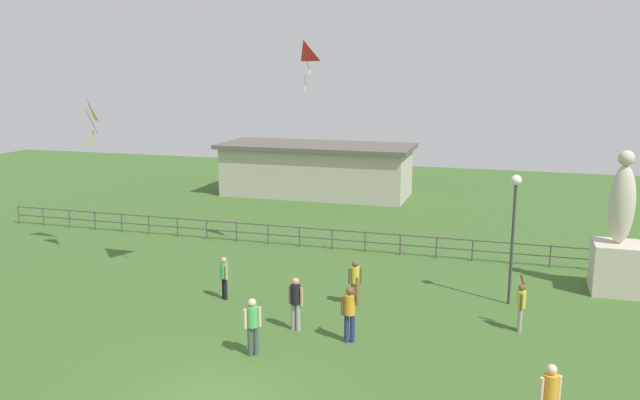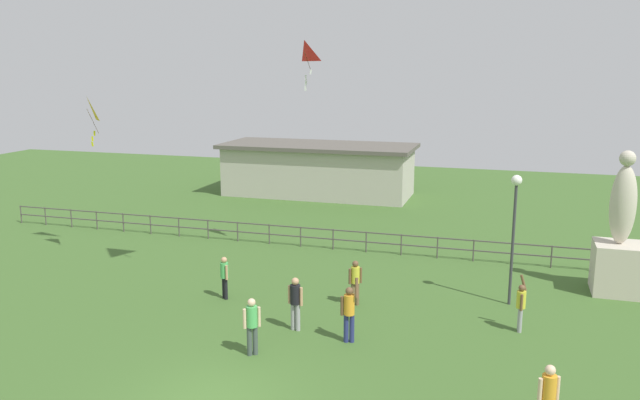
{
  "view_description": "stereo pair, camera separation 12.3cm",
  "coord_description": "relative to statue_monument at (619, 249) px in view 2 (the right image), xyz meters",
  "views": [
    {
      "loc": [
        6.72,
        -13.04,
        8.13
      ],
      "look_at": [
        0.86,
        6.57,
        3.88
      ],
      "focal_mm": 35.92,
      "sensor_mm": 36.0,
      "label": 1
    },
    {
      "loc": [
        6.83,
        -13.0,
        8.13
      ],
      "look_at": [
        0.86,
        6.57,
        3.88
      ],
      "focal_mm": 35.92,
      "sensor_mm": 36.0,
      "label": 2
    }
  ],
  "objects": [
    {
      "name": "statue_monument",
      "position": [
        0.0,
        0.0,
        0.0
      ],
      "size": [
        1.67,
        1.67,
        5.27
      ],
      "color": "beige",
      "rests_on": "ground_plane"
    },
    {
      "name": "person_5",
      "position": [
        -10.12,
        -6.67,
        -0.67
      ],
      "size": [
        0.51,
        0.32,
        1.73
      ],
      "color": "#99999E",
      "rests_on": "ground_plane"
    },
    {
      "name": "person_4",
      "position": [
        -10.72,
        -8.71,
        -0.68
      ],
      "size": [
        0.43,
        0.36,
        1.71
      ],
      "color": "#3F4C47",
      "rests_on": "ground_plane"
    },
    {
      "name": "lamppost",
      "position": [
        -3.71,
        -2.37,
        1.66
      ],
      "size": [
        0.36,
        0.36,
        4.59
      ],
      "color": "#38383D",
      "rests_on": "ground_plane"
    },
    {
      "name": "person_1",
      "position": [
        -2.81,
        -10.69,
        -0.66
      ],
      "size": [
        0.47,
        0.32,
        1.74
      ],
      "color": "navy",
      "rests_on": "ground_plane"
    },
    {
      "name": "person_6",
      "position": [
        -8.28,
        -7.05,
        -0.64
      ],
      "size": [
        0.56,
        0.32,
        2.04
      ],
      "color": "navy",
      "rests_on": "ground_plane"
    },
    {
      "name": "pavilion_building",
      "position": [
        -15.86,
        14.45,
        0.01
      ],
      "size": [
        12.32,
        5.16,
        3.3
      ],
      "color": "#B7B2A3",
      "rests_on": "ground_plane"
    },
    {
      "name": "kite_0",
      "position": [
        -20.49,
        -2.36,
        4.75
      ],
      "size": [
        0.79,
        0.79,
        2.05
      ],
      "color": "yellow"
    },
    {
      "name": "kite_2",
      "position": [
        -12.23,
        0.71,
        7.04
      ],
      "size": [
        1.08,
        1.04,
        2.01
      ],
      "color": "red"
    },
    {
      "name": "person_2",
      "position": [
        -3.36,
        -4.72,
        -0.76
      ],
      "size": [
        0.3,
        0.47,
        1.8
      ],
      "color": "#99999E",
      "rests_on": "ground_plane"
    },
    {
      "name": "person_0",
      "position": [
        -8.84,
        -4.04,
        -0.74
      ],
      "size": [
        0.42,
        0.31,
        1.61
      ],
      "color": "brown",
      "rests_on": "ground_plane"
    },
    {
      "name": "person_3",
      "position": [
        -13.45,
        -4.76,
        -0.77
      ],
      "size": [
        0.37,
        0.34,
        1.55
      ],
      "color": "black",
      "rests_on": "ground_plane"
    },
    {
      "name": "waterfront_railing",
      "position": [
        -10.93,
        2.45,
        -1.04
      ],
      "size": [
        36.05,
        0.06,
        0.95
      ],
      "color": "#4C4742",
      "rests_on": "ground_plane"
    }
  ]
}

